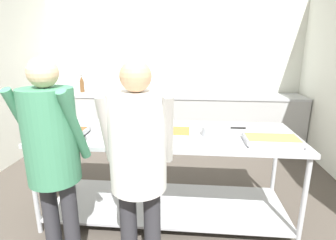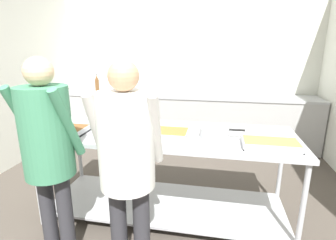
{
  "view_description": "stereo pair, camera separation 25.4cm",
  "coord_description": "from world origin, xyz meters",
  "px_view_note": "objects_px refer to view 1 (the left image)",
  "views": [
    {
      "loc": [
        0.37,
        -1.2,
        1.72
      ],
      "look_at": [
        0.14,
        1.33,
        1.01
      ],
      "focal_mm": 28.0,
      "sensor_mm": 36.0,
      "label": 1
    },
    {
      "loc": [
        0.62,
        -1.16,
        1.72
      ],
      "look_at": [
        0.14,
        1.33,
        1.01
      ],
      "focal_mm": 28.0,
      "sensor_mm": 36.0,
      "label": 2
    }
  ],
  "objects_px": {
    "broccoli_bowl": "(111,122)",
    "serving_tray_roast": "(169,133)",
    "sauce_pan": "(216,131)",
    "plate_stack": "(132,131)",
    "serving_tray_greens": "(272,140)",
    "serving_tray_vegetables": "(64,133)",
    "guest_serving_right": "(52,147)",
    "guest_serving_left": "(138,153)",
    "water_bottle": "(82,84)"
  },
  "relations": [
    {
      "from": "sauce_pan",
      "to": "guest_serving_left",
      "type": "relative_size",
      "value": 0.24
    },
    {
      "from": "serving_tray_vegetables",
      "to": "plate_stack",
      "type": "relative_size",
      "value": 1.54
    },
    {
      "from": "broccoli_bowl",
      "to": "serving_tray_roast",
      "type": "relative_size",
      "value": 0.54
    },
    {
      "from": "serving_tray_roast",
      "to": "plate_stack",
      "type": "bearing_deg",
      "value": 172.37
    },
    {
      "from": "plate_stack",
      "to": "guest_serving_left",
      "type": "height_order",
      "value": "guest_serving_left"
    },
    {
      "from": "guest_serving_right",
      "to": "water_bottle",
      "type": "height_order",
      "value": "guest_serving_right"
    },
    {
      "from": "guest_serving_left",
      "to": "water_bottle",
      "type": "xyz_separation_m",
      "value": [
        -1.69,
        3.06,
        0.05
      ]
    },
    {
      "from": "serving_tray_vegetables",
      "to": "plate_stack",
      "type": "height_order",
      "value": "serving_tray_vegetables"
    },
    {
      "from": "serving_tray_vegetables",
      "to": "plate_stack",
      "type": "xyz_separation_m",
      "value": [
        0.62,
        0.13,
        -0.01
      ]
    },
    {
      "from": "broccoli_bowl",
      "to": "serving_tray_roast",
      "type": "distance_m",
      "value": 0.7
    },
    {
      "from": "broccoli_bowl",
      "to": "serving_tray_greens",
      "type": "xyz_separation_m",
      "value": [
        1.55,
        -0.39,
        -0.01
      ]
    },
    {
      "from": "serving_tray_roast",
      "to": "serving_tray_vegetables",
      "type": "bearing_deg",
      "value": -175.19
    },
    {
      "from": "serving_tray_vegetables",
      "to": "serving_tray_greens",
      "type": "height_order",
      "value": "same"
    },
    {
      "from": "guest_serving_left",
      "to": "water_bottle",
      "type": "distance_m",
      "value": 3.5
    },
    {
      "from": "serving_tray_roast",
      "to": "sauce_pan",
      "type": "distance_m",
      "value": 0.44
    },
    {
      "from": "serving_tray_vegetables",
      "to": "serving_tray_roast",
      "type": "xyz_separation_m",
      "value": [
        0.99,
        0.08,
        0.0
      ]
    },
    {
      "from": "broccoli_bowl",
      "to": "sauce_pan",
      "type": "distance_m",
      "value": 1.11
    },
    {
      "from": "guest_serving_left",
      "to": "serving_tray_vegetables",
      "type": "bearing_deg",
      "value": 145.26
    },
    {
      "from": "serving_tray_vegetables",
      "to": "guest_serving_right",
      "type": "relative_size",
      "value": 0.24
    },
    {
      "from": "guest_serving_right",
      "to": "plate_stack",
      "type": "bearing_deg",
      "value": 57.43
    },
    {
      "from": "plate_stack",
      "to": "serving_tray_roast",
      "type": "distance_m",
      "value": 0.37
    },
    {
      "from": "serving_tray_roast",
      "to": "sauce_pan",
      "type": "xyz_separation_m",
      "value": [
        0.44,
        0.04,
        0.03
      ]
    },
    {
      "from": "sauce_pan",
      "to": "broccoli_bowl",
      "type": "bearing_deg",
      "value": 167.54
    },
    {
      "from": "serving_tray_vegetables",
      "to": "serving_tray_greens",
      "type": "bearing_deg",
      "value": -0.95
    },
    {
      "from": "broccoli_bowl",
      "to": "serving_tray_greens",
      "type": "relative_size",
      "value": 0.47
    },
    {
      "from": "broccoli_bowl",
      "to": "plate_stack",
      "type": "bearing_deg",
      "value": -40.02
    },
    {
      "from": "broccoli_bowl",
      "to": "guest_serving_right",
      "type": "bearing_deg",
      "value": -100.09
    },
    {
      "from": "serving_tray_roast",
      "to": "guest_serving_left",
      "type": "xyz_separation_m",
      "value": [
        -0.16,
        -0.66,
        0.06
      ]
    },
    {
      "from": "serving_tray_roast",
      "to": "guest_serving_right",
      "type": "distance_m",
      "value": 1.02
    },
    {
      "from": "plate_stack",
      "to": "serving_tray_greens",
      "type": "bearing_deg",
      "value": -7.33
    },
    {
      "from": "sauce_pan",
      "to": "serving_tray_greens",
      "type": "height_order",
      "value": "sauce_pan"
    },
    {
      "from": "broccoli_bowl",
      "to": "serving_tray_greens",
      "type": "bearing_deg",
      "value": -14.23
    },
    {
      "from": "water_bottle",
      "to": "sauce_pan",
      "type": "bearing_deg",
      "value": -45.9
    },
    {
      "from": "serving_tray_vegetables",
      "to": "sauce_pan",
      "type": "bearing_deg",
      "value": 4.88
    },
    {
      "from": "serving_tray_greens",
      "to": "serving_tray_roast",
      "type": "bearing_deg",
      "value": 172.79
    },
    {
      "from": "sauce_pan",
      "to": "water_bottle",
      "type": "xyz_separation_m",
      "value": [
        -2.29,
        2.36,
        0.09
      ]
    },
    {
      "from": "sauce_pan",
      "to": "serving_tray_roast",
      "type": "bearing_deg",
      "value": -174.94
    },
    {
      "from": "plate_stack",
      "to": "water_bottle",
      "type": "xyz_separation_m",
      "value": [
        -1.48,
        2.35,
        0.13
      ]
    },
    {
      "from": "serving_tray_roast",
      "to": "water_bottle",
      "type": "distance_m",
      "value": 3.03
    },
    {
      "from": "sauce_pan",
      "to": "serving_tray_greens",
      "type": "distance_m",
      "value": 0.49
    },
    {
      "from": "sauce_pan",
      "to": "guest_serving_right",
      "type": "xyz_separation_m",
      "value": [
        -1.24,
        -0.67,
        0.05
      ]
    },
    {
      "from": "guest_serving_right",
      "to": "sauce_pan",
      "type": "bearing_deg",
      "value": 28.26
    },
    {
      "from": "broccoli_bowl",
      "to": "plate_stack",
      "type": "height_order",
      "value": "broccoli_bowl"
    },
    {
      "from": "water_bottle",
      "to": "plate_stack",
      "type": "bearing_deg",
      "value": -57.83
    },
    {
      "from": "plate_stack",
      "to": "sauce_pan",
      "type": "bearing_deg",
      "value": -0.74
    },
    {
      "from": "serving_tray_roast",
      "to": "guest_serving_right",
      "type": "bearing_deg",
      "value": -141.91
    },
    {
      "from": "serving_tray_roast",
      "to": "guest_serving_right",
      "type": "xyz_separation_m",
      "value": [
        -0.8,
        -0.63,
        0.08
      ]
    },
    {
      "from": "broccoli_bowl",
      "to": "serving_tray_roast",
      "type": "bearing_deg",
      "value": -23.43
    },
    {
      "from": "serving_tray_greens",
      "to": "water_bottle",
      "type": "bearing_deg",
      "value": 137.61
    },
    {
      "from": "water_bottle",
      "to": "serving_tray_roast",
      "type": "bearing_deg",
      "value": -52.41
    }
  ]
}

